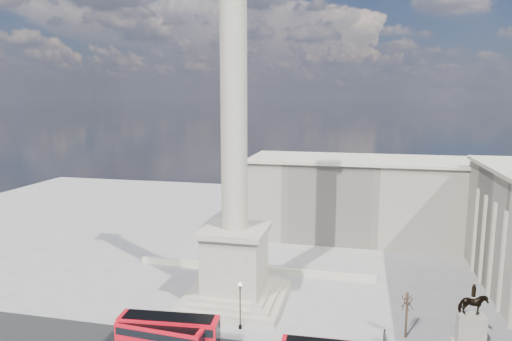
{
  "coord_description": "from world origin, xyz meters",
  "views": [
    {
      "loc": [
        16.62,
        -54.49,
        28.77
      ],
      "look_at": [
        3.96,
        1.01,
        19.66
      ],
      "focal_mm": 32.0,
      "sensor_mm": 36.0,
      "label": 1
    }
  ],
  "objects_px": {
    "victorian_lamp": "(240,302)",
    "pedestrian_crossing": "(384,335)",
    "equestrian_statue": "(471,327)",
    "pedestrian_walking": "(385,339)",
    "red_bus_b": "(170,334)",
    "nelsons_column": "(235,213)",
    "red_bus_a": "(161,341)"
  },
  "relations": [
    {
      "from": "red_bus_b",
      "to": "pedestrian_walking",
      "type": "xyz_separation_m",
      "value": [
        23.81,
        7.41,
        -1.62
      ]
    },
    {
      "from": "red_bus_b",
      "to": "pedestrian_walking",
      "type": "height_order",
      "value": "red_bus_b"
    },
    {
      "from": "red_bus_b",
      "to": "pedestrian_walking",
      "type": "distance_m",
      "value": 24.99
    },
    {
      "from": "victorian_lamp",
      "to": "pedestrian_crossing",
      "type": "relative_size",
      "value": 3.86
    },
    {
      "from": "nelsons_column",
      "to": "pedestrian_crossing",
      "type": "distance_m",
      "value": 24.66
    },
    {
      "from": "victorian_lamp",
      "to": "equestrian_statue",
      "type": "bearing_deg",
      "value": 3.18
    },
    {
      "from": "red_bus_a",
      "to": "victorian_lamp",
      "type": "xyz_separation_m",
      "value": [
        6.86,
        8.42,
        1.45
      ]
    },
    {
      "from": "red_bus_b",
      "to": "red_bus_a",
      "type": "bearing_deg",
      "value": -122.84
    },
    {
      "from": "pedestrian_crossing",
      "to": "red_bus_b",
      "type": "bearing_deg",
      "value": 98.85
    },
    {
      "from": "nelsons_column",
      "to": "victorian_lamp",
      "type": "distance_m",
      "value": 12.43
    },
    {
      "from": "red_bus_a",
      "to": "victorian_lamp",
      "type": "height_order",
      "value": "victorian_lamp"
    },
    {
      "from": "pedestrian_walking",
      "to": "nelsons_column",
      "type": "bearing_deg",
      "value": 127.98
    },
    {
      "from": "equestrian_statue",
      "to": "pedestrian_walking",
      "type": "height_order",
      "value": "equestrian_statue"
    },
    {
      "from": "nelsons_column",
      "to": "pedestrian_walking",
      "type": "distance_m",
      "value": 24.88
    },
    {
      "from": "equestrian_statue",
      "to": "pedestrian_crossing",
      "type": "relative_size",
      "value": 4.96
    },
    {
      "from": "equestrian_statue",
      "to": "pedestrian_walking",
      "type": "distance_m",
      "value": 9.87
    },
    {
      "from": "victorian_lamp",
      "to": "nelsons_column",
      "type": "bearing_deg",
      "value": 109.76
    },
    {
      "from": "equestrian_statue",
      "to": "pedestrian_crossing",
      "type": "xyz_separation_m",
      "value": [
        -9.57,
        -0.67,
        -1.93
      ]
    },
    {
      "from": "equestrian_statue",
      "to": "pedestrian_crossing",
      "type": "bearing_deg",
      "value": -175.97
    },
    {
      "from": "red_bus_a",
      "to": "equestrian_statue",
      "type": "relative_size",
      "value": 1.31
    },
    {
      "from": "red_bus_a",
      "to": "pedestrian_crossing",
      "type": "bearing_deg",
      "value": 24.85
    },
    {
      "from": "equestrian_statue",
      "to": "victorian_lamp",
      "type": "bearing_deg",
      "value": -176.82
    },
    {
      "from": "red_bus_b",
      "to": "equestrian_statue",
      "type": "bearing_deg",
      "value": 9.95
    },
    {
      "from": "red_bus_b",
      "to": "victorian_lamp",
      "type": "distance_m",
      "value": 9.73
    },
    {
      "from": "pedestrian_walking",
      "to": "pedestrian_crossing",
      "type": "distance_m",
      "value": 0.76
    },
    {
      "from": "nelsons_column",
      "to": "red_bus_b",
      "type": "bearing_deg",
      "value": -103.05
    },
    {
      "from": "red_bus_a",
      "to": "pedestrian_crossing",
      "type": "relative_size",
      "value": 6.48
    },
    {
      "from": "red_bus_b",
      "to": "equestrian_statue",
      "type": "distance_m",
      "value": 34.54
    },
    {
      "from": "pedestrian_walking",
      "to": "pedestrian_crossing",
      "type": "xyz_separation_m",
      "value": [
        0.0,
        0.76,
        0.02
      ]
    },
    {
      "from": "nelsons_column",
      "to": "pedestrian_crossing",
      "type": "xyz_separation_m",
      "value": [
        20.32,
        -6.92,
        -12.12
      ]
    },
    {
      "from": "nelsons_column",
      "to": "red_bus_a",
      "type": "distance_m",
      "value": 19.84
    },
    {
      "from": "victorian_lamp",
      "to": "pedestrian_walking",
      "type": "distance_m",
      "value": 17.76
    }
  ]
}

